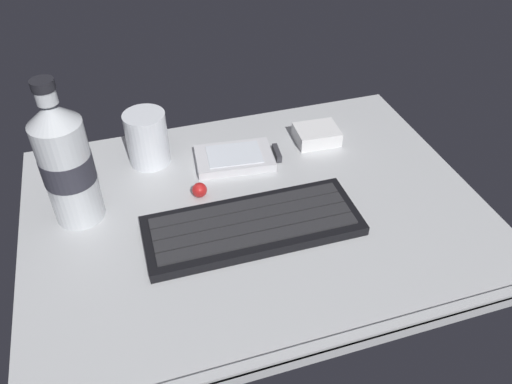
# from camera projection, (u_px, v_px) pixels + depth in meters

# --- Properties ---
(ground_plane) EXTENTS (0.64, 0.48, 0.03)m
(ground_plane) POSITION_uv_depth(u_px,v_px,m) (256.00, 214.00, 0.72)
(ground_plane) COLOR #B7BABC
(keyboard) EXTENTS (0.29, 0.11, 0.02)m
(keyboard) POSITION_uv_depth(u_px,v_px,m) (253.00, 225.00, 0.68)
(keyboard) COLOR black
(keyboard) RESTS_ON ground_plane
(handheld_device) EXTENTS (0.13, 0.09, 0.02)m
(handheld_device) POSITION_uv_depth(u_px,v_px,m) (238.00, 157.00, 0.80)
(handheld_device) COLOR silver
(handheld_device) RESTS_ON ground_plane
(juice_cup) EXTENTS (0.06, 0.06, 0.09)m
(juice_cup) POSITION_uv_depth(u_px,v_px,m) (148.00, 140.00, 0.78)
(juice_cup) COLOR silver
(juice_cup) RESTS_ON ground_plane
(water_bottle) EXTENTS (0.07, 0.07, 0.21)m
(water_bottle) POSITION_uv_depth(u_px,v_px,m) (66.00, 163.00, 0.65)
(water_bottle) COLOR silver
(water_bottle) RESTS_ON ground_plane
(charger_block) EXTENTS (0.07, 0.06, 0.02)m
(charger_block) POSITION_uv_depth(u_px,v_px,m) (317.00, 135.00, 0.84)
(charger_block) COLOR white
(charger_block) RESTS_ON ground_plane
(trackball_mouse) EXTENTS (0.02, 0.02, 0.02)m
(trackball_mouse) POSITION_uv_depth(u_px,v_px,m) (200.00, 190.00, 0.73)
(trackball_mouse) COLOR red
(trackball_mouse) RESTS_ON ground_plane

